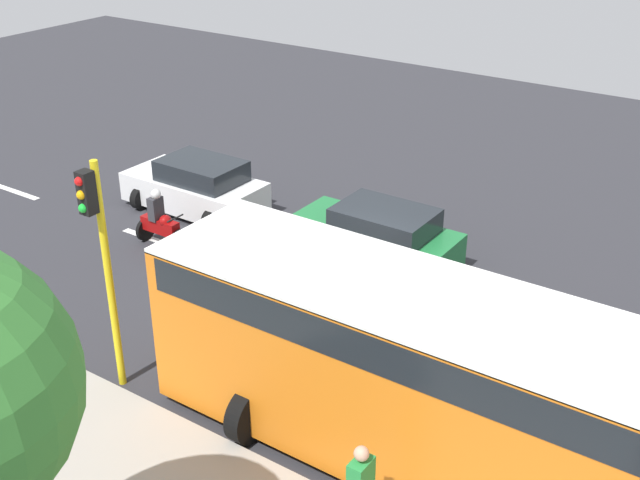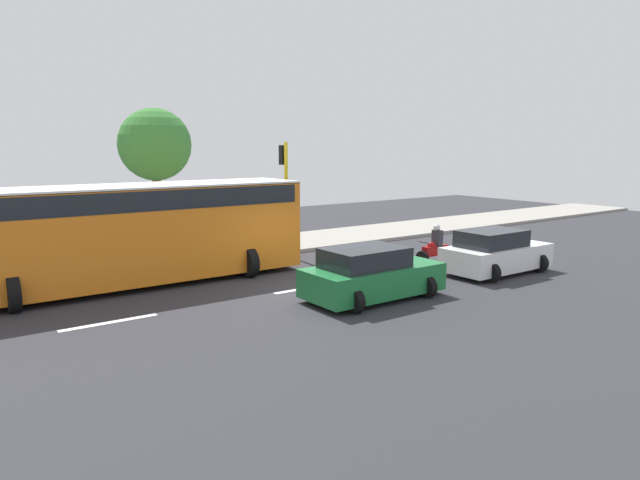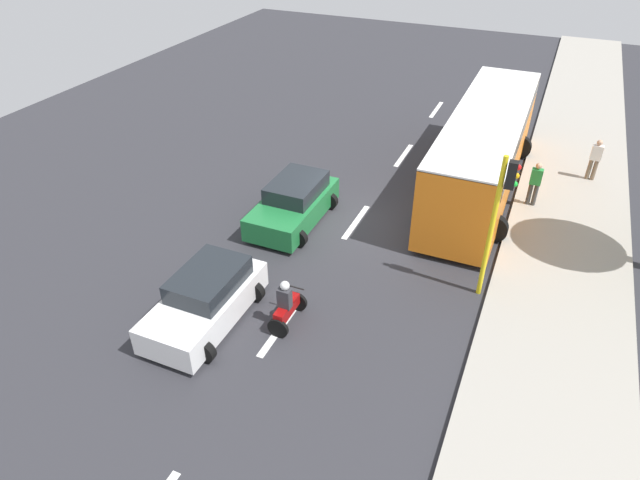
{
  "view_description": "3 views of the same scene",
  "coord_description": "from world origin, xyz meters",
  "px_view_note": "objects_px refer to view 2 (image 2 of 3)",
  "views": [
    {
      "loc": [
        12.94,
        7.89,
        9.21
      ],
      "look_at": [
        -0.45,
        -1.25,
        1.18
      ],
      "focal_mm": 45.16,
      "sensor_mm": 36.0,
      "label": 1
    },
    {
      "loc": [
        -14.13,
        9.68,
        4.36
      ],
      "look_at": [
        0.67,
        -0.94,
        1.33
      ],
      "focal_mm": 31.92,
      "sensor_mm": 36.0,
      "label": 2
    },
    {
      "loc": [
        5.54,
        -15.96,
        10.66
      ],
      "look_at": [
        -0.22,
        -2.73,
        0.87
      ],
      "focal_mm": 31.18,
      "sensor_mm": 36.0,
      "label": 3
    }
  ],
  "objects_px": {
    "city_bus": "(131,227)",
    "street_tree_north": "(155,145)",
    "traffic_light_corner": "(285,183)",
    "car_white": "(495,253)",
    "pedestrian_near_signal": "(134,241)",
    "pedestrian_by_tree": "(28,242)",
    "motorcycle": "(435,248)",
    "car_green": "(371,275)"
  },
  "relations": [
    {
      "from": "motorcycle",
      "to": "pedestrian_by_tree",
      "type": "xyz_separation_m",
      "value": [
        7.43,
        12.32,
        0.42
      ]
    },
    {
      "from": "pedestrian_near_signal",
      "to": "pedestrian_by_tree",
      "type": "height_order",
      "value": "same"
    },
    {
      "from": "car_green",
      "to": "motorcycle",
      "type": "height_order",
      "value": "motorcycle"
    },
    {
      "from": "pedestrian_by_tree",
      "to": "car_white",
      "type": "bearing_deg",
      "value": -126.27
    },
    {
      "from": "car_white",
      "to": "car_green",
      "type": "relative_size",
      "value": 0.97
    },
    {
      "from": "city_bus",
      "to": "street_tree_north",
      "type": "xyz_separation_m",
      "value": [
        6.35,
        -3.16,
        2.52
      ]
    },
    {
      "from": "pedestrian_near_signal",
      "to": "traffic_light_corner",
      "type": "relative_size",
      "value": 0.38
    },
    {
      "from": "traffic_light_corner",
      "to": "car_green",
      "type": "bearing_deg",
      "value": 167.99
    },
    {
      "from": "car_green",
      "to": "city_bus",
      "type": "relative_size",
      "value": 0.37
    },
    {
      "from": "car_white",
      "to": "pedestrian_near_signal",
      "type": "distance_m",
      "value": 12.57
    },
    {
      "from": "pedestrian_by_tree",
      "to": "pedestrian_near_signal",
      "type": "bearing_deg",
      "value": -122.87
    },
    {
      "from": "pedestrian_by_tree",
      "to": "traffic_light_corner",
      "type": "relative_size",
      "value": 0.38
    },
    {
      "from": "pedestrian_by_tree",
      "to": "street_tree_north",
      "type": "xyz_separation_m",
      "value": [
        2.33,
        -5.47,
        3.31
      ]
    },
    {
      "from": "street_tree_north",
      "to": "city_bus",
      "type": "bearing_deg",
      "value": 153.52
    },
    {
      "from": "traffic_light_corner",
      "to": "street_tree_north",
      "type": "xyz_separation_m",
      "value": [
        5.02,
        3.35,
        1.44
      ]
    },
    {
      "from": "city_bus",
      "to": "street_tree_north",
      "type": "bearing_deg",
      "value": -26.48
    },
    {
      "from": "motorcycle",
      "to": "traffic_light_corner",
      "type": "xyz_separation_m",
      "value": [
        4.74,
        3.49,
        2.29
      ]
    },
    {
      "from": "city_bus",
      "to": "traffic_light_corner",
      "type": "height_order",
      "value": "traffic_light_corner"
    },
    {
      "from": "car_white",
      "to": "city_bus",
      "type": "height_order",
      "value": "city_bus"
    },
    {
      "from": "car_white",
      "to": "street_tree_north",
      "type": "distance_m",
      "value": 14.56
    },
    {
      "from": "pedestrian_near_signal",
      "to": "street_tree_north",
      "type": "height_order",
      "value": "street_tree_north"
    },
    {
      "from": "traffic_light_corner",
      "to": "car_white",
      "type": "bearing_deg",
      "value": -148.47
    },
    {
      "from": "motorcycle",
      "to": "city_bus",
      "type": "bearing_deg",
      "value": 71.16
    },
    {
      "from": "traffic_light_corner",
      "to": "city_bus",
      "type": "bearing_deg",
      "value": 101.54
    },
    {
      "from": "city_bus",
      "to": "car_green",
      "type": "bearing_deg",
      "value": -138.05
    },
    {
      "from": "car_white",
      "to": "traffic_light_corner",
      "type": "bearing_deg",
      "value": 31.53
    },
    {
      "from": "car_green",
      "to": "pedestrian_near_signal",
      "type": "relative_size",
      "value": 2.41
    },
    {
      "from": "pedestrian_near_signal",
      "to": "traffic_light_corner",
      "type": "distance_m",
      "value": 6.13
    },
    {
      "from": "street_tree_north",
      "to": "motorcycle",
      "type": "bearing_deg",
      "value": -144.97
    },
    {
      "from": "car_green",
      "to": "street_tree_north",
      "type": "relative_size",
      "value": 0.69
    },
    {
      "from": "car_green",
      "to": "street_tree_north",
      "type": "distance_m",
      "value": 12.63
    },
    {
      "from": "motorcycle",
      "to": "pedestrian_near_signal",
      "type": "height_order",
      "value": "pedestrian_near_signal"
    },
    {
      "from": "car_white",
      "to": "motorcycle",
      "type": "xyz_separation_m",
      "value": [
        2.13,
        0.72,
        -0.07
      ]
    },
    {
      "from": "motorcycle",
      "to": "traffic_light_corner",
      "type": "distance_m",
      "value": 6.32
    },
    {
      "from": "car_white",
      "to": "motorcycle",
      "type": "bearing_deg",
      "value": 18.71
    },
    {
      "from": "city_bus",
      "to": "motorcycle",
      "type": "height_order",
      "value": "city_bus"
    },
    {
      "from": "motorcycle",
      "to": "pedestrian_by_tree",
      "type": "relative_size",
      "value": 0.91
    },
    {
      "from": "pedestrian_by_tree",
      "to": "car_green",
      "type": "bearing_deg",
      "value": -142.63
    },
    {
      "from": "pedestrian_near_signal",
      "to": "pedestrian_by_tree",
      "type": "distance_m",
      "value": 3.61
    },
    {
      "from": "pedestrian_by_tree",
      "to": "traffic_light_corner",
      "type": "distance_m",
      "value": 9.41
    },
    {
      "from": "street_tree_north",
      "to": "pedestrian_by_tree",
      "type": "bearing_deg",
      "value": 113.02
    },
    {
      "from": "pedestrian_near_signal",
      "to": "street_tree_north",
      "type": "bearing_deg",
      "value": -29.68
    }
  ]
}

